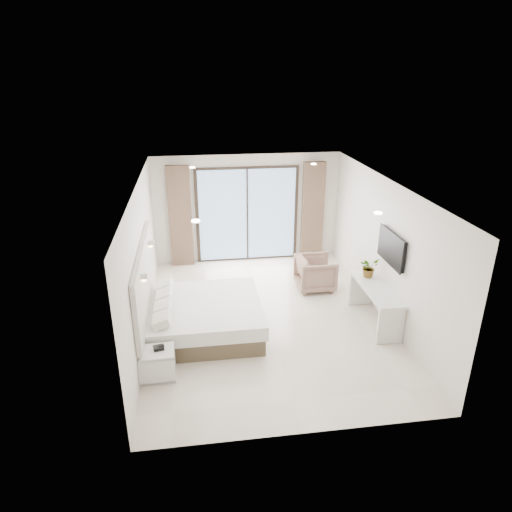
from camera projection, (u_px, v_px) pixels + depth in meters
The scene contains 8 objects.
ground at pixel (267, 319), 9.04m from camera, with size 6.20×6.20×0.00m, color beige.
room_shell at pixel (252, 232), 9.06m from camera, with size 4.62×6.22×2.72m.
bed at pixel (203, 317), 8.49m from camera, with size 2.11×2.01×0.73m.
nightstand at pixel (158, 364), 7.25m from camera, with size 0.56×0.46×0.50m.
phone at pixel (159, 348), 7.18m from camera, with size 0.16×0.13×0.05m, color black.
console_desk at pixel (376, 296), 8.70m from camera, with size 0.52×1.65×0.77m.
plant at pixel (369, 269), 8.99m from camera, with size 0.36×0.40×0.31m, color #33662D.
armchair at pixel (316, 272), 10.13m from camera, with size 0.80×0.75×0.82m, color #957261.
Camera 1 is at (-1.32, -7.76, 4.62)m, focal length 32.00 mm.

